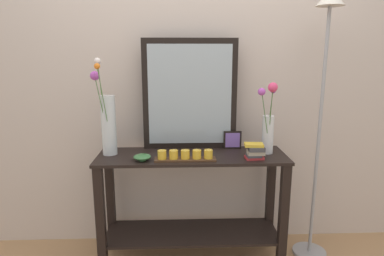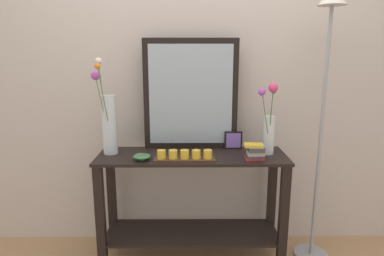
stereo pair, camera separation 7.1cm
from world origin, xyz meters
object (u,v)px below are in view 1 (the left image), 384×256
Objects in this scene: book_stack at (255,151)px; floor_lamp at (323,85)px; console_table at (192,197)px; mirror_leaning at (190,95)px; decorative_bowl at (142,157)px; vase_right at (268,126)px; candle_tray at (185,156)px; tall_vase_left at (108,121)px; picture_frame_small at (232,140)px.

book_stack is 0.63m from floor_lamp.
mirror_leaning is (-0.01, 0.17, 0.69)m from console_table.
mirror_leaning reaches higher than console_table.
decorative_bowl is 0.06× the size of floor_lamp.
decorative_bowl is (-0.83, -0.12, -0.17)m from vase_right.
book_stack is at bearing -133.00° from vase_right.
tall_vase_left is at bearing 163.43° from candle_tray.
candle_tray is at bearing -0.82° from decorative_bowl.
mirror_leaning is 0.56m from decorative_bowl.
mirror_leaning reaches higher than tall_vase_left.
book_stack is (-0.11, -0.12, -0.14)m from vase_right.
tall_vase_left reaches higher than console_table.
floor_lamp is at bearing -0.63° from tall_vase_left.
tall_vase_left is 0.35× the size of floor_lamp.
decorative_bowl is at bearing -137.77° from mirror_leaning.
mirror_leaning is 1.58× the size of vase_right.
picture_frame_small is (0.30, -0.03, -0.32)m from mirror_leaning.
console_table is 0.36m from candle_tray.
book_stack is 0.07× the size of floor_lamp.
console_table is 0.69× the size of floor_lamp.
decorative_bowl is at bearing -173.65° from floor_lamp.
candle_tray is (0.51, -0.15, -0.20)m from tall_vase_left.
vase_right reaches higher than decorative_bowl.
floor_lamp is (0.92, 0.14, 0.43)m from candle_tray.
floor_lamp is at bearing 15.46° from book_stack.
console_table is 1.16m from floor_lamp.
book_stack is at bearing -34.49° from mirror_leaning.
tall_vase_left is 1.07m from vase_right.
picture_frame_small reaches higher than book_stack.
picture_frame_small is at bearing 22.39° from decorative_bowl.
console_table is at bearing -179.32° from vase_right.
vase_right is at bearing -17.56° from mirror_leaning.
mirror_leaning is at bearing 82.12° from candle_tray.
mirror_leaning is 0.42× the size of floor_lamp.
decorative_bowl is 0.86× the size of book_stack.
decorative_bowl reaches higher than console_table.
tall_vase_left is at bearing -172.91° from picture_frame_small.
console_table is 0.48m from decorative_bowl.
vase_right is at bearing -31.75° from picture_frame_small.
vase_right is at bearing 12.56° from candle_tray.
decorative_bowl is at bearing -171.76° from vase_right.
vase_right is at bearing 47.00° from book_stack.
book_stack is at bearing -66.99° from picture_frame_small.
floor_lamp reaches higher than console_table.
mirror_leaning is at bearing 92.66° from console_table.
vase_right reaches higher than picture_frame_small.
tall_vase_left is 0.35m from decorative_bowl.
vase_right reaches higher than console_table.
vase_right reaches higher than book_stack.
decorative_bowl is at bearing -160.41° from console_table.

